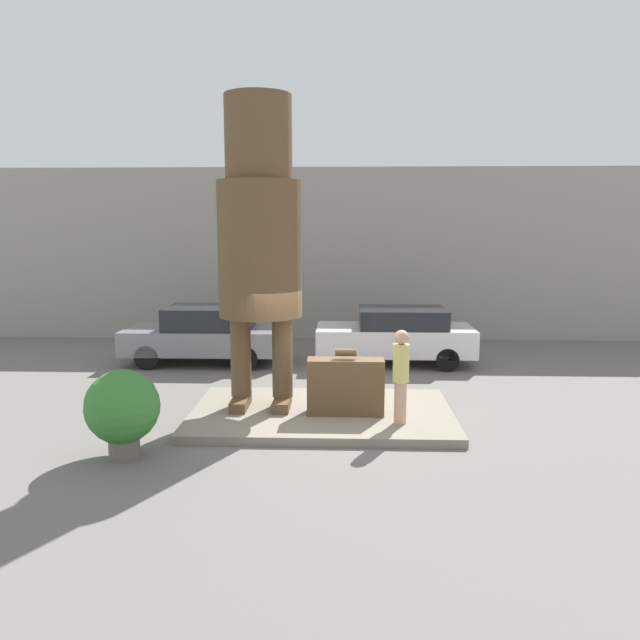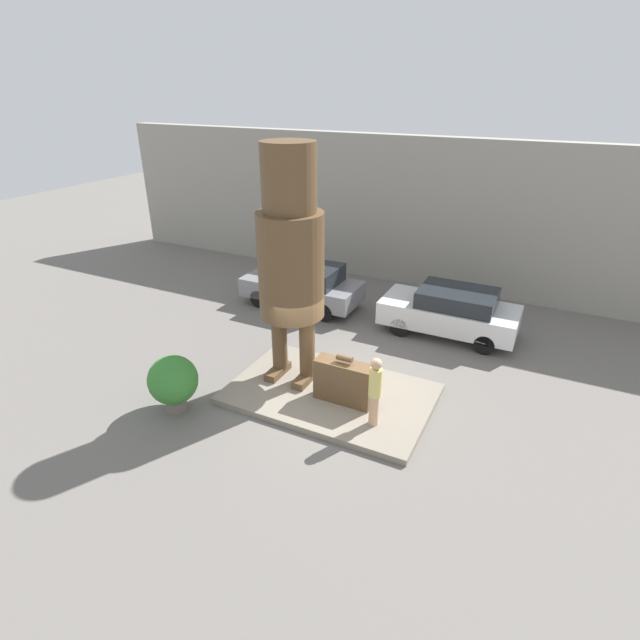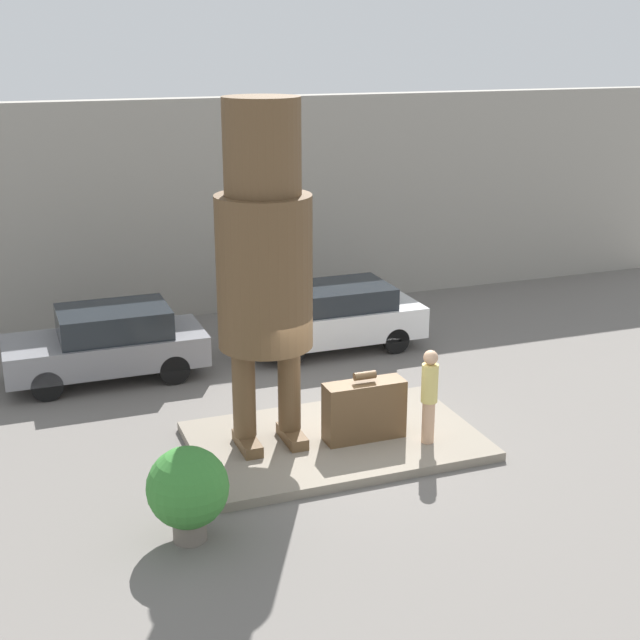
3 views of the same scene
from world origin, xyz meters
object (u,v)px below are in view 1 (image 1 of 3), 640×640
giant_suitcase (346,386)px  tourist (401,373)px  statue_figure (260,230)px  planter_pot (122,408)px  parked_car_grey (205,334)px  parked_car_white (396,335)px

giant_suitcase → tourist: bearing=-29.1°
statue_figure → giant_suitcase: 3.42m
statue_figure → giant_suitcase: (1.66, -0.45, -2.95)m
giant_suitcase → planter_pot: 4.11m
tourist → parked_car_grey: 7.31m
giant_suitcase → planter_pot: size_ratio=1.00×
giant_suitcase → tourist: tourist is taller
parked_car_grey → parked_car_white: size_ratio=1.00×
statue_figure → parked_car_white: 6.24m
statue_figure → tourist: 3.81m
statue_figure → planter_pot: bearing=-128.8°
parked_car_white → planter_pot: parked_car_white is taller
statue_figure → planter_pot: statue_figure is taller
giant_suitcase → parked_car_grey: bearing=127.4°
giant_suitcase → parked_car_white: 5.28m
statue_figure → planter_pot: 4.20m
giant_suitcase → parked_car_grey: 6.25m
statue_figure → parked_car_white: statue_figure is taller
tourist → parked_car_white: (0.40, 5.64, -0.31)m
tourist → planter_pot: 4.82m
tourist → parked_car_white: bearing=86.0°
tourist → parked_car_grey: size_ratio=0.41×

